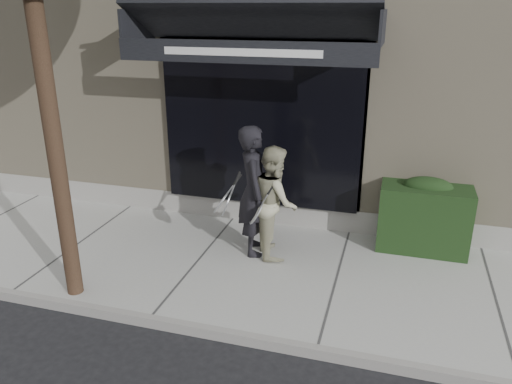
% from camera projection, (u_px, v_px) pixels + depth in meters
% --- Properties ---
extents(ground, '(80.00, 80.00, 0.00)m').
position_uv_depth(ground, '(336.00, 285.00, 6.83)').
color(ground, black).
rests_on(ground, ground).
extents(sidewalk, '(20.00, 3.00, 0.12)m').
position_uv_depth(sidewalk, '(336.00, 281.00, 6.80)').
color(sidewalk, '#9E9F9A').
rests_on(sidewalk, ground).
extents(curb, '(20.00, 0.10, 0.14)m').
position_uv_depth(curb, '(317.00, 352.00, 5.41)').
color(curb, gray).
rests_on(curb, ground).
extents(building_facade, '(14.30, 8.04, 5.64)m').
position_uv_depth(building_facade, '(376.00, 49.00, 10.32)').
color(building_facade, tan).
rests_on(building_facade, ground).
extents(hedge, '(1.30, 0.70, 1.14)m').
position_uv_depth(hedge, '(424.00, 215.00, 7.43)').
color(hedge, black).
rests_on(hedge, sidewalk).
extents(pedestrian_front, '(0.84, 0.90, 1.92)m').
position_uv_depth(pedestrian_front, '(254.00, 191.00, 7.19)').
color(pedestrian_front, black).
rests_on(pedestrian_front, sidewalk).
extents(pedestrian_back, '(0.89, 0.98, 1.65)m').
position_uv_depth(pedestrian_back, '(274.00, 201.00, 7.19)').
color(pedestrian_back, '#AFAB8C').
rests_on(pedestrian_back, sidewalk).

